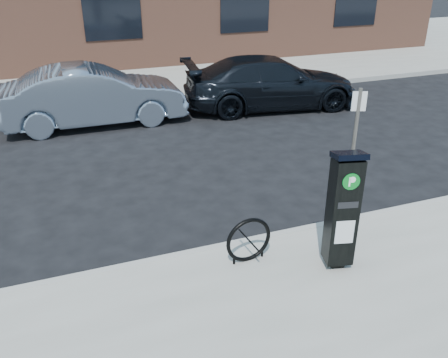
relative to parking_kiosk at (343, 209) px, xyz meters
name	(u,v)px	position (x,y,z in m)	size (l,w,h in m)	color
ground	(245,248)	(-0.93, 1.03, -1.03)	(120.00, 120.00, 0.00)	black
sidewalk_far	(110,62)	(-0.93, 15.03, -0.96)	(60.00, 12.00, 0.15)	gray
curb_near	(246,244)	(-0.93, 1.01, -0.96)	(60.00, 0.12, 0.16)	#9E9B93
curb_far	(140,102)	(-0.93, 9.05, -0.96)	(60.00, 0.12, 0.16)	#9E9B93
parking_kiosk	(343,209)	(0.00, 0.00, 0.00)	(0.47, 0.43, 1.73)	black
sign_pole	(351,166)	(0.56, 0.69, 0.25)	(0.19, 0.18, 2.28)	#58524E
bike_rack	(249,240)	(-1.10, 0.53, -0.55)	(0.68, 0.10, 0.68)	black
car_silver	(94,96)	(-2.34, 7.71, -0.28)	(1.60, 4.59, 1.51)	gray
car_dark	(271,82)	(2.56, 7.47, -0.31)	(2.02, 4.97, 1.44)	black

